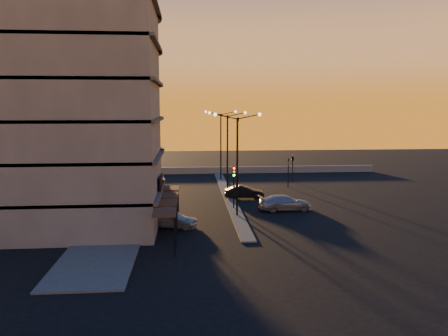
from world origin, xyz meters
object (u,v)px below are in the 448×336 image
streetlamp_mid (227,146)px  car_sedan (244,192)px  car_hatchback (172,219)px  car_wagon (285,203)px  traffic_light_main (234,180)px

streetlamp_mid → car_sedan: size_ratio=2.21×
car_hatchback → car_wagon: bearing=-49.7°
streetlamp_mid → car_wagon: streetlamp_mid is taller
car_hatchback → car_sedan: size_ratio=1.00×
car_wagon → car_hatchback: bearing=111.7°
traffic_light_main → car_sedan: bearing=71.3°
traffic_light_main → car_wagon: traffic_light_main is taller
streetlamp_mid → car_wagon: (4.92, -8.05, -4.84)m
streetlamp_mid → car_sedan: 5.61m
streetlamp_mid → car_hatchback: size_ratio=2.21×
streetlamp_mid → car_hatchback: (-5.85, -13.27, -4.86)m
car_sedan → car_wagon: 6.70m
streetlamp_mid → traffic_light_main: (0.00, -7.13, -2.70)m
car_hatchback → car_wagon: size_ratio=0.83×
streetlamp_mid → car_hatchback: bearing=-113.8°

